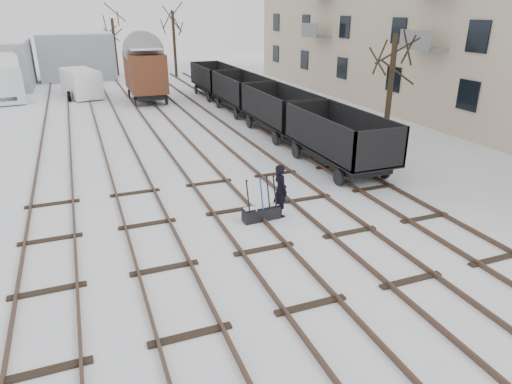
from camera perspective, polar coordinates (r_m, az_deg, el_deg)
ground at (r=13.83m, az=1.00°, el=-7.24°), size 120.00×120.00×0.00m
tracks at (r=26.11m, az=-10.57°, el=6.83°), size 13.90×52.00×0.16m
shed_right at (r=51.34m, az=-21.47°, el=15.56°), size 7.00×6.00×4.50m
ground_frame at (r=15.58m, az=0.66°, el=-2.53°), size 1.32×0.50×1.49m
worker at (r=15.68m, az=3.08°, el=0.20°), size 0.50×0.72×1.87m
freight_wagon_a at (r=20.85m, az=10.25°, el=5.53°), size 2.46×6.15×2.51m
freight_wagon_b at (r=26.32m, az=2.99°, el=9.28°), size 2.46×6.15×2.51m
freight_wagon_c at (r=32.14m, az=-1.79°, el=11.64°), size 2.46×6.15×2.51m
freight_wagon_d at (r=38.14m, az=-5.14°, el=13.22°), size 2.46×6.15×2.51m
box_van_wagon at (r=36.66m, az=-13.72°, el=14.54°), size 2.82×5.30×4.04m
lorry at (r=41.96m, az=-29.20°, el=12.52°), size 3.27×7.81×3.43m
panel_van at (r=40.30m, az=-21.03°, el=12.62°), size 3.17×5.31×2.19m
tree_near at (r=25.83m, az=16.42°, el=12.28°), size 0.30×0.30×5.54m
tree_far_left at (r=52.49m, az=-17.21°, el=16.89°), size 0.30×0.30×5.76m
tree_far_right at (r=50.05m, az=-10.16°, el=17.70°), size 0.30×0.30×6.49m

